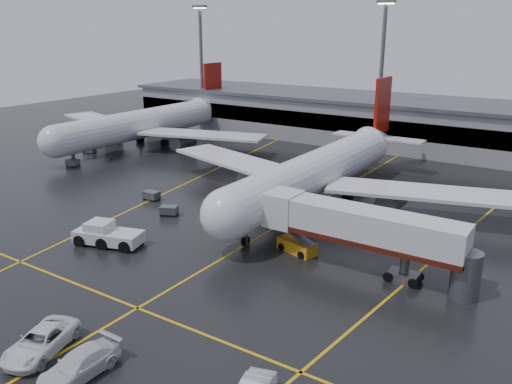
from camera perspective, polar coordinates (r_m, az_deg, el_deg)
The scene contains 20 objects.
ground at distance 59.01m, azimuth 2.70°, elevation -3.54°, with size 220.00×220.00×0.00m, color black.
apron_line_centre at distance 59.00m, azimuth 2.70°, elevation -3.53°, with size 0.25×90.00×0.02m, color gold.
apron_line_stop at distance 43.34m, azimuth -12.75°, elevation -12.21°, with size 60.00×0.25×0.02m, color gold.
apron_line_left at distance 77.78m, azimuth -6.21°, elevation 1.62°, with size 0.25×70.00×0.02m, color gold.
apron_line_right at distance 62.02m, azimuth 22.12°, elevation -3.80°, with size 0.25×70.00×0.02m, color gold.
terminal at distance 100.81m, azimuth 16.95°, elevation 7.14°, with size 122.00×19.00×8.60m.
light_mast_left at distance 115.63m, azimuth -5.97°, elevation 14.11°, with size 3.00×1.20×25.45m.
light_mast_mid at distance 95.56m, azimuth 13.50°, elevation 13.03°, with size 3.00×1.20×25.45m.
main_airliner at distance 65.84m, azimuth 7.08°, elevation 2.44°, with size 48.80×45.60×14.10m.
second_airliner at distance 99.82m, azimuth -11.85°, elevation 7.36°, with size 48.80×45.60×14.10m.
jet_bridge at distance 47.69m, azimuth 11.37°, elevation -4.06°, with size 19.90×3.40×6.05m.
pushback_tractor at distance 55.47m, azimuth -15.90°, elevation -4.54°, with size 7.44×4.65×2.48m.
belt_loader at distance 51.89m, azimuth 4.49°, elevation -5.88°, with size 4.32×2.71×2.55m.
service_van_a at distance 39.69m, azimuth -22.36°, elevation -14.81°, with size 2.76×5.98×1.66m, color white.
service_van_b at distance 36.53m, azimuth -18.71°, elevation -17.40°, with size 2.33×5.74×1.66m, color silver.
baggage_cart_a at distance 62.45m, azimuth -9.44°, elevation -1.95°, with size 2.37×2.04×1.12m.
baggage_cart_b at distance 68.40m, azimuth -11.29°, elevation -0.32°, with size 2.06×1.40×1.12m.
baggage_cart_c at distance 67.96m, azimuth -3.25°, elevation -0.12°, with size 2.38×2.12×1.12m.
baggage_cart_d at distance 96.67m, azimuth -17.66°, elevation 4.41°, with size 2.29×1.81×1.12m.
baggage_cart_e at distance 88.33m, azimuth -19.29°, elevation 3.07°, with size 2.10×1.47×1.12m.
Camera 1 is at (27.98, -47.43, 21.19)m, focal length 36.80 mm.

